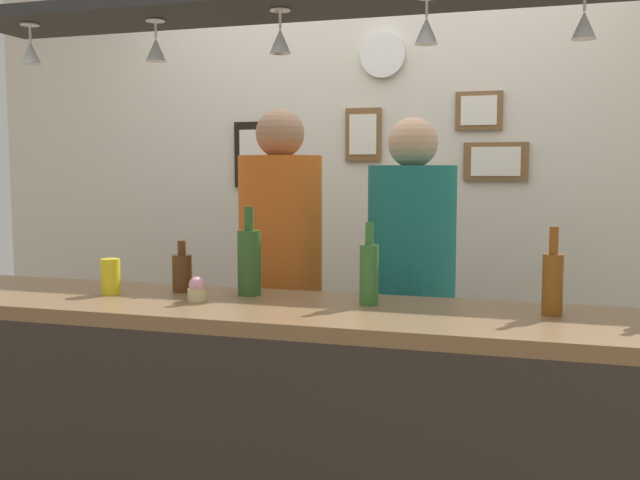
% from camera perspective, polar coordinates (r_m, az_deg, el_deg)
% --- Properties ---
extents(back_wall, '(4.40, 0.06, 2.60)m').
position_cam_1_polar(back_wall, '(3.63, 4.59, 3.42)').
color(back_wall, silver).
rests_on(back_wall, ground_plane).
extents(bar_counter, '(2.70, 0.55, 1.01)m').
position_cam_1_polar(bar_counter, '(2.22, -4.67, -14.20)').
color(bar_counter, brown).
rests_on(bar_counter, ground_plane).
extents(overhead_glass_rack, '(2.20, 0.36, 0.04)m').
position_cam_1_polar(overhead_glass_rack, '(2.34, -3.00, 18.21)').
color(overhead_glass_rack, black).
extents(hanging_wineglass_far_left, '(0.07, 0.07, 0.13)m').
position_cam_1_polar(hanging_wineglass_far_left, '(2.70, -21.98, 13.72)').
color(hanging_wineglass_far_left, silver).
rests_on(hanging_wineglass_far_left, overhead_glass_rack).
extents(hanging_wineglass_left, '(0.07, 0.07, 0.13)m').
position_cam_1_polar(hanging_wineglass_left, '(2.51, -12.89, 14.63)').
color(hanging_wineglass_left, silver).
rests_on(hanging_wineglass_left, overhead_glass_rack).
extents(hanging_wineglass_center_left, '(0.07, 0.07, 0.13)m').
position_cam_1_polar(hanging_wineglass_center_left, '(2.30, -3.11, 15.61)').
color(hanging_wineglass_center_left, silver).
rests_on(hanging_wineglass_center_left, overhead_glass_rack).
extents(hanging_wineglass_center, '(0.07, 0.07, 0.13)m').
position_cam_1_polar(hanging_wineglass_center, '(2.15, 8.45, 16.23)').
color(hanging_wineglass_center, silver).
rests_on(hanging_wineglass_center, overhead_glass_rack).
extents(hanging_wineglass_center_right, '(0.07, 0.07, 0.13)m').
position_cam_1_polar(hanging_wineglass_center_right, '(2.18, 20.23, 15.83)').
color(hanging_wineglass_center_right, silver).
rests_on(hanging_wineglass_center_right, overhead_glass_rack).
extents(person_left_orange_shirt, '(0.34, 0.34, 1.68)m').
position_cam_1_polar(person_left_orange_shirt, '(2.95, -3.14, -2.65)').
color(person_left_orange_shirt, '#2D334C').
rests_on(person_left_orange_shirt, ground_plane).
extents(person_middle_teal_shirt, '(0.34, 0.34, 1.64)m').
position_cam_1_polar(person_middle_teal_shirt, '(2.82, 7.25, -3.68)').
color(person_middle_teal_shirt, '#2D334C').
rests_on(person_middle_teal_shirt, ground_plane).
extents(bottle_beer_amber_tall, '(0.06, 0.06, 0.26)m').
position_cam_1_polar(bottle_beer_amber_tall, '(2.20, 17.99, -3.15)').
color(bottle_beer_amber_tall, brown).
rests_on(bottle_beer_amber_tall, bar_counter).
extents(bottle_champagne_green, '(0.08, 0.08, 0.30)m').
position_cam_1_polar(bottle_champagne_green, '(2.44, -5.64, -1.62)').
color(bottle_champagne_green, '#2D5623').
rests_on(bottle_champagne_green, bar_counter).
extents(bottle_beer_green_import, '(0.06, 0.06, 0.26)m').
position_cam_1_polar(bottle_beer_green_import, '(2.26, 3.92, -2.55)').
color(bottle_beer_green_import, '#336B2D').
rests_on(bottle_beer_green_import, bar_counter).
extents(bottle_beer_brown_stubby, '(0.07, 0.07, 0.18)m').
position_cam_1_polar(bottle_beer_brown_stubby, '(2.54, -10.90, -2.49)').
color(bottle_beer_brown_stubby, '#512D14').
rests_on(bottle_beer_brown_stubby, bar_counter).
extents(drink_can, '(0.07, 0.07, 0.12)m').
position_cam_1_polar(drink_can, '(2.55, -16.30, -2.80)').
color(drink_can, yellow).
rests_on(drink_can, bar_counter).
extents(cupcake, '(0.06, 0.06, 0.08)m').
position_cam_1_polar(cupcake, '(2.37, -9.75, -3.91)').
color(cupcake, beige).
rests_on(cupcake, bar_counter).
extents(picture_frame_caricature, '(0.26, 0.02, 0.34)m').
position_cam_1_polar(picture_frame_caricature, '(3.78, -4.94, 6.76)').
color(picture_frame_caricature, black).
rests_on(picture_frame_caricature, back_wall).
extents(picture_frame_lower_pair, '(0.30, 0.02, 0.18)m').
position_cam_1_polar(picture_frame_lower_pair, '(3.51, 13.78, 6.08)').
color(picture_frame_lower_pair, brown).
rests_on(picture_frame_lower_pair, back_wall).
extents(picture_frame_upper_small, '(0.22, 0.02, 0.18)m').
position_cam_1_polar(picture_frame_upper_small, '(3.53, 12.51, 10.00)').
color(picture_frame_upper_small, brown).
rests_on(picture_frame_upper_small, back_wall).
extents(picture_frame_crest, '(0.18, 0.02, 0.26)m').
position_cam_1_polar(picture_frame_crest, '(3.61, 3.46, 8.36)').
color(picture_frame_crest, brown).
rests_on(picture_frame_crest, back_wall).
extents(wall_clock, '(0.22, 0.03, 0.22)m').
position_cam_1_polar(wall_clock, '(3.62, 5.00, 14.43)').
color(wall_clock, white).
rests_on(wall_clock, back_wall).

